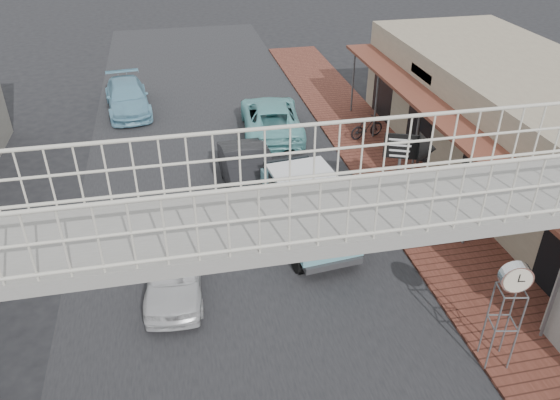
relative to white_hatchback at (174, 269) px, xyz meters
name	(u,v)px	position (x,y,z in m)	size (l,w,h in m)	color
ground	(248,297)	(1.88, -0.81, -0.65)	(120.00, 120.00, 0.00)	black
road_strip	(248,297)	(1.88, -0.81, -0.65)	(10.00, 60.00, 0.01)	black
sidewalk	(423,212)	(8.38, 2.19, -0.60)	(3.00, 40.00, 0.10)	brown
shophouse_row	(537,135)	(12.85, 3.19, 1.36)	(7.20, 18.00, 4.00)	gray
footbridge	(277,310)	(1.88, -4.81, 2.53)	(16.40, 2.40, 6.34)	gray
white_hatchback	(174,269)	(0.00, 0.00, 0.00)	(1.54, 3.82, 1.30)	silver
dark_sedan	(249,175)	(2.82, 4.68, 0.12)	(1.62, 4.66, 1.54)	black
angkot_curb	(271,118)	(4.58, 9.65, 0.09)	(2.45, 5.31, 1.48)	#6DBBBE
angkot_far	(127,97)	(-1.62, 13.61, 0.03)	(1.91, 4.71, 1.37)	#71AAC4
angkot_van	(310,204)	(4.19, 1.51, 0.67)	(2.36, 4.41, 2.07)	black
motorcycle_near	(415,204)	(7.94, 1.97, -0.12)	(0.57, 1.63, 0.86)	black
motorcycle_far	(367,127)	(8.46, 8.14, -0.07)	(0.45, 1.60, 0.96)	black
street_clock	(514,282)	(7.18, -4.27, 1.82)	(0.73, 0.64, 2.85)	#59595B
arrow_sign	(424,149)	(8.09, 2.23, 1.76)	(1.73, 1.17, 2.86)	#59595B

